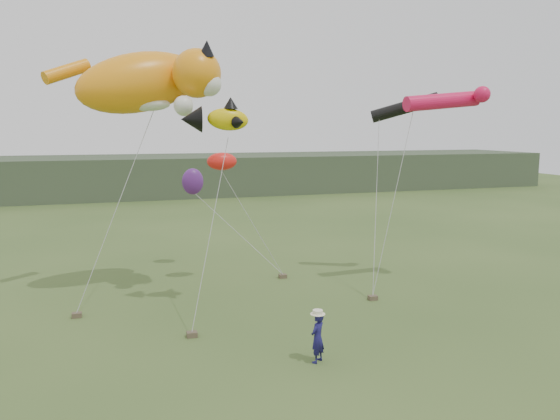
{
  "coord_description": "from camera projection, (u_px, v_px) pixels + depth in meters",
  "views": [
    {
      "loc": [
        -4.74,
        -14.33,
        6.86
      ],
      "look_at": [
        0.74,
        3.0,
        4.15
      ],
      "focal_mm": 35.0,
      "sensor_mm": 36.0,
      "label": 1
    }
  ],
  "objects": [
    {
      "name": "cat_kite",
      "position": [
        152.0,
        81.0,
        21.56
      ],
      "size": [
        6.8,
        3.79,
        3.31
      ],
      "color": "orange",
      "rests_on": "ground"
    },
    {
      "name": "headland",
      "position": [
        124.0,
        177.0,
        56.87
      ],
      "size": [
        90.0,
        13.0,
        4.0
      ],
      "color": "#2D3D28",
      "rests_on": "ground"
    },
    {
      "name": "festival_attendant",
      "position": [
        318.0,
        338.0,
        16.09
      ],
      "size": [
        0.66,
        0.63,
        1.52
      ],
      "primitive_type": "imported",
      "rotation": [
        0.0,
        0.0,
        3.83
      ],
      "color": "#18154F",
      "rests_on": "ground"
    },
    {
      "name": "fish_kite",
      "position": [
        215.0,
        119.0,
        19.72
      ],
      "size": [
        2.5,
        1.67,
        1.28
      ],
      "color": "#DBBB07",
      "rests_on": "ground"
    },
    {
      "name": "tube_kites",
      "position": [
        433.0,
        103.0,
        23.58
      ],
      "size": [
        4.03,
        3.78,
        1.51
      ],
      "color": "black",
      "rests_on": "ground"
    },
    {
      "name": "misc_kites",
      "position": [
        205.0,
        173.0,
        25.32
      ],
      "size": [
        1.96,
        4.14,
        2.19
      ],
      "color": "red",
      "rests_on": "ground"
    },
    {
      "name": "sandbag_anchors",
      "position": [
        195.0,
        312.0,
        20.37
      ],
      "size": [
        14.67,
        6.27,
        0.18
      ],
      "color": "brown",
      "rests_on": "ground"
    },
    {
      "name": "ground",
      "position": [
        287.0,
        366.0,
        15.94
      ],
      "size": [
        120.0,
        120.0,
        0.0
      ],
      "primitive_type": "plane",
      "color": "#385123",
      "rests_on": "ground"
    }
  ]
}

